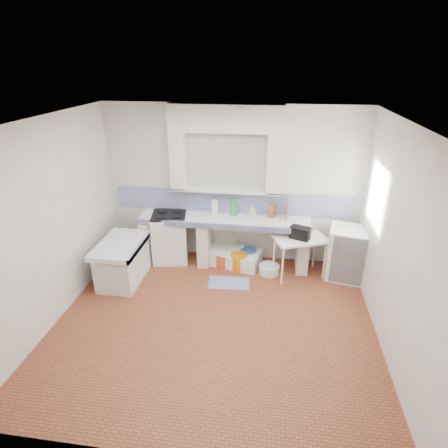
# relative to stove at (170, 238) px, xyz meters

# --- Properties ---
(floor) EXTENTS (4.50, 4.50, 0.00)m
(floor) POSITION_rel_stove_xyz_m (1.10, -1.71, -0.44)
(floor) COLOR brown
(floor) RESTS_ON ground
(ceiling) EXTENTS (4.50, 4.50, 0.00)m
(ceiling) POSITION_rel_stove_xyz_m (1.10, -1.71, 2.36)
(ceiling) COLOR silver
(ceiling) RESTS_ON ground
(wall_back) EXTENTS (4.50, 0.00, 4.50)m
(wall_back) POSITION_rel_stove_xyz_m (1.10, 0.29, 0.96)
(wall_back) COLOR silver
(wall_back) RESTS_ON ground
(wall_front) EXTENTS (4.50, 0.00, 4.50)m
(wall_front) POSITION_rel_stove_xyz_m (1.10, -3.71, 0.96)
(wall_front) COLOR silver
(wall_front) RESTS_ON ground
(wall_left) EXTENTS (0.00, 4.50, 4.50)m
(wall_left) POSITION_rel_stove_xyz_m (-1.15, -1.71, 0.96)
(wall_left) COLOR silver
(wall_left) RESTS_ON ground
(wall_right) EXTENTS (0.00, 4.50, 4.50)m
(wall_right) POSITION_rel_stove_xyz_m (3.35, -1.71, 0.96)
(wall_right) COLOR silver
(wall_right) RESTS_ON ground
(alcove_mass) EXTENTS (1.90, 0.25, 0.45)m
(alcove_mass) POSITION_rel_stove_xyz_m (1.00, 0.17, 2.13)
(alcove_mass) COLOR silver
(alcove_mass) RESTS_ON ground
(window_frame) EXTENTS (0.35, 0.86, 1.06)m
(window_frame) POSITION_rel_stove_xyz_m (3.53, -0.51, 1.16)
(window_frame) COLOR #3B1F12
(window_frame) RESTS_ON ground
(lace_valance) EXTENTS (0.01, 0.84, 0.24)m
(lace_valance) POSITION_rel_stove_xyz_m (3.38, -0.51, 1.54)
(lace_valance) COLOR white
(lace_valance) RESTS_ON ground
(counter_slab) EXTENTS (3.00, 0.60, 0.08)m
(counter_slab) POSITION_rel_stove_xyz_m (1.00, -0.01, 0.42)
(counter_slab) COLOR white
(counter_slab) RESTS_ON ground
(counter_lip) EXTENTS (3.00, 0.04, 0.10)m
(counter_lip) POSITION_rel_stove_xyz_m (1.00, -0.29, 0.42)
(counter_lip) COLOR navy
(counter_lip) RESTS_ON ground
(counter_pier_left) EXTENTS (0.20, 0.55, 0.82)m
(counter_pier_left) POSITION_rel_stove_xyz_m (-0.40, -0.01, -0.03)
(counter_pier_left) COLOR silver
(counter_pier_left) RESTS_ON ground
(counter_pier_mid) EXTENTS (0.20, 0.55, 0.82)m
(counter_pier_mid) POSITION_rel_stove_xyz_m (0.65, -0.01, -0.03)
(counter_pier_mid) COLOR silver
(counter_pier_mid) RESTS_ON ground
(counter_pier_right) EXTENTS (0.20, 0.55, 0.82)m
(counter_pier_right) POSITION_rel_stove_xyz_m (2.40, -0.01, -0.03)
(counter_pier_right) COLOR silver
(counter_pier_right) RESTS_ON ground
(peninsula_top) EXTENTS (0.70, 1.10, 0.08)m
(peninsula_top) POSITION_rel_stove_xyz_m (-0.60, -0.81, 0.22)
(peninsula_top) COLOR white
(peninsula_top) RESTS_ON ground
(peninsula_base) EXTENTS (0.60, 1.00, 0.62)m
(peninsula_base) POSITION_rel_stove_xyz_m (-0.60, -0.81, -0.13)
(peninsula_base) COLOR silver
(peninsula_base) RESTS_ON ground
(peninsula_lip) EXTENTS (0.04, 1.10, 0.10)m
(peninsula_lip) POSITION_rel_stove_xyz_m (-0.27, -0.81, 0.22)
(peninsula_lip) COLOR navy
(peninsula_lip) RESTS_ON ground
(backsplash) EXTENTS (4.27, 0.03, 0.40)m
(backsplash) POSITION_rel_stove_xyz_m (1.10, 0.28, 0.66)
(backsplash) COLOR navy
(backsplash) RESTS_ON ground
(stove) EXTENTS (0.72, 0.70, 0.88)m
(stove) POSITION_rel_stove_xyz_m (0.00, 0.00, 0.00)
(stove) COLOR white
(stove) RESTS_ON ground
(sink) EXTENTS (1.09, 0.75, 0.24)m
(sink) POSITION_rel_stove_xyz_m (1.17, -0.01, -0.32)
(sink) COLOR white
(sink) RESTS_ON ground
(side_table) EXTENTS (0.98, 0.77, 0.04)m
(side_table) POSITION_rel_stove_xyz_m (2.33, -0.26, -0.08)
(side_table) COLOR white
(side_table) RESTS_ON ground
(fridge) EXTENTS (0.68, 0.68, 0.90)m
(fridge) POSITION_rel_stove_xyz_m (3.11, -0.17, 0.01)
(fridge) COLOR white
(fridge) RESTS_ON ground
(bucket_red) EXTENTS (0.32, 0.32, 0.25)m
(bucket_red) POSITION_rel_stove_xyz_m (1.00, -0.14, -0.31)
(bucket_red) COLOR #C84B20
(bucket_red) RESTS_ON ground
(bucket_orange) EXTENTS (0.31, 0.31, 0.28)m
(bucket_orange) POSITION_rel_stove_xyz_m (1.30, -0.18, -0.30)
(bucket_orange) COLOR orange
(bucket_orange) RESTS_ON ground
(bucket_blue) EXTENTS (0.38, 0.38, 0.28)m
(bucket_blue) POSITION_rel_stove_xyz_m (1.45, 0.03, -0.30)
(bucket_blue) COLOR blue
(bucket_blue) RESTS_ON ground
(basin_white) EXTENTS (0.46, 0.46, 0.14)m
(basin_white) POSITION_rel_stove_xyz_m (1.84, -0.25, -0.37)
(basin_white) COLOR white
(basin_white) RESTS_ON ground
(water_bottle_a) EXTENTS (0.09, 0.09, 0.30)m
(water_bottle_a) POSITION_rel_stove_xyz_m (1.20, 0.12, -0.29)
(water_bottle_a) COLOR silver
(water_bottle_a) RESTS_ON ground
(water_bottle_b) EXTENTS (0.10, 0.10, 0.34)m
(water_bottle_b) POSITION_rel_stove_xyz_m (1.31, 0.11, -0.27)
(water_bottle_b) COLOR silver
(water_bottle_b) RESTS_ON ground
(black_bag) EXTENTS (0.37, 0.30, 0.20)m
(black_bag) POSITION_rel_stove_xyz_m (2.31, -0.27, 0.38)
(black_bag) COLOR black
(black_bag) RESTS_ON side_table
(green_bottle_a) EXTENTS (0.07, 0.07, 0.33)m
(green_bottle_a) POSITION_rel_stove_xyz_m (1.18, 0.14, 0.62)
(green_bottle_a) COLOR #287E48
(green_bottle_a) RESTS_ON counter_slab
(green_bottle_b) EXTENTS (0.09, 0.09, 0.32)m
(green_bottle_b) POSITION_rel_stove_xyz_m (1.14, 0.10, 0.62)
(green_bottle_b) COLOR #287E48
(green_bottle_b) RESTS_ON counter_slab
(knife_block) EXTENTS (0.13, 0.12, 0.23)m
(knife_block) POSITION_rel_stove_xyz_m (1.81, 0.14, 0.57)
(knife_block) COLOR brown
(knife_block) RESTS_ON counter_slab
(cutting_board) EXTENTS (0.04, 0.23, 0.31)m
(cutting_board) POSITION_rel_stove_xyz_m (2.09, 0.14, 0.61)
(cutting_board) COLOR brown
(cutting_board) RESTS_ON counter_slab
(paper_towel) EXTENTS (0.16, 0.16, 0.26)m
(paper_towel) POSITION_rel_stove_xyz_m (0.81, 0.14, 0.59)
(paper_towel) COLOR white
(paper_towel) RESTS_ON counter_slab
(soap_bottle) EXTENTS (0.12, 0.12, 0.20)m
(soap_bottle) POSITION_rel_stove_xyz_m (1.49, 0.14, 0.56)
(soap_bottle) COLOR white
(soap_bottle) RESTS_ON counter_slab
(rug) EXTENTS (0.71, 0.43, 0.01)m
(rug) POSITION_rel_stove_xyz_m (1.18, -0.68, -0.43)
(rug) COLOR #415993
(rug) RESTS_ON ground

